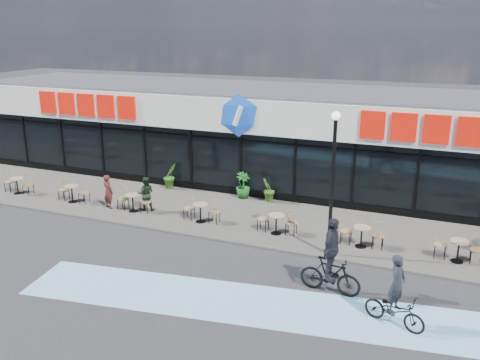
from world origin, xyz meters
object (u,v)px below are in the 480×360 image
at_px(patron_left, 108,191).
at_px(cyclist_b, 331,263).
at_px(potted_plant_mid, 243,185).
at_px(potted_plant_right, 268,190).
at_px(patron_right, 146,194).
at_px(potted_plant_left, 170,176).
at_px(lamp_post, 333,172).
at_px(cyclist_a, 395,303).

xyz_separation_m(patron_left, cyclist_b, (10.18, -3.36, 0.12)).
height_order(potted_plant_mid, cyclist_b, cyclist_b).
bearing_deg(potted_plant_right, patron_left, -151.41).
xyz_separation_m(potted_plant_mid, patron_right, (-3.15, -3.01, 0.15)).
xyz_separation_m(potted_plant_left, patron_left, (-1.05, -3.38, 0.13)).
xyz_separation_m(lamp_post, potted_plant_right, (-3.63, 4.27, -2.37)).
relative_size(lamp_post, potted_plant_mid, 4.19).
xyz_separation_m(lamp_post, patron_right, (-8.01, 1.36, -2.18)).
xyz_separation_m(potted_plant_left, potted_plant_mid, (3.71, -0.02, -0.02)).
relative_size(potted_plant_right, cyclist_b, 0.46).
bearing_deg(potted_plant_right, potted_plant_left, 178.66).
relative_size(potted_plant_left, patron_left, 0.82).
bearing_deg(potted_plant_mid, cyclist_a, -46.67).
distance_m(potted_plant_mid, cyclist_b, 8.64).
relative_size(patron_left, cyclist_a, 0.73).
relative_size(lamp_post, cyclist_a, 2.42).
xyz_separation_m(cyclist_a, cyclist_b, (-1.93, 1.05, 0.29)).
distance_m(potted_plant_left, potted_plant_mid, 3.71).
distance_m(potted_plant_mid, cyclist_a, 10.70).
distance_m(patron_left, cyclist_a, 12.89).
height_order(potted_plant_right, patron_left, patron_left).
bearing_deg(potted_plant_left, cyclist_a, -35.20).
bearing_deg(potted_plant_left, cyclist_b, -36.45).
relative_size(potted_plant_left, cyclist_a, 0.60).
distance_m(patron_left, cyclist_b, 10.72).
bearing_deg(patron_left, potted_plant_mid, -124.98).
bearing_deg(cyclist_b, patron_right, 156.51).
bearing_deg(potted_plant_left, patron_left, -107.22).
height_order(patron_right, cyclist_a, cyclist_a).
bearing_deg(cyclist_b, cyclist_a, -28.70).
bearing_deg(potted_plant_right, potted_plant_mid, 175.34).
bearing_deg(patron_left, potted_plant_right, -131.65).
height_order(potted_plant_mid, patron_left, patron_left).
height_order(lamp_post, cyclist_b, lamp_post).
relative_size(potted_plant_right, patron_right, 0.74).
xyz_separation_m(potted_plant_right, patron_left, (-6.00, -3.27, 0.19)).
distance_m(potted_plant_mid, potted_plant_right, 1.24).
height_order(lamp_post, patron_right, lamp_post).
bearing_deg(cyclist_b, lamp_post, 103.31).
xyz_separation_m(potted_plant_left, cyclist_b, (9.13, -6.75, 0.25)).
bearing_deg(lamp_post, patron_right, 170.36).
bearing_deg(cyclist_a, patron_left, 159.95).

